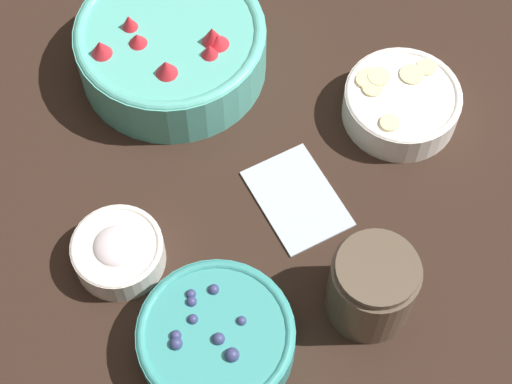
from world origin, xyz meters
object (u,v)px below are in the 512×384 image
object	(u,v)px
bowl_strawberries	(171,45)
bowl_blueberries	(216,338)
jar_chocolate	(372,288)
bowl_bananas	(401,102)
bowl_cream	(118,251)

from	to	relation	value
bowl_strawberries	bowl_blueberries	size ratio (longest dim) A/B	1.43
bowl_blueberries	jar_chocolate	size ratio (longest dim) A/B	1.66
jar_chocolate	bowl_bananas	bearing A→B (deg)	-58.05
bowl_strawberries	bowl_blueberries	xyz separation A→B (m)	(-0.32, 0.23, -0.02)
bowl_blueberries	jar_chocolate	xyz separation A→B (m)	(-0.09, -0.16, 0.02)
bowl_bananas	bowl_strawberries	bearing A→B (deg)	29.71
bowl_cream	jar_chocolate	xyz separation A→B (m)	(-0.24, -0.16, 0.02)
bowl_strawberries	bowl_bananas	xyz separation A→B (m)	(-0.26, -0.15, -0.02)
bowl_cream	jar_chocolate	size ratio (longest dim) A/B	1.03
bowl_cream	jar_chocolate	world-z (taller)	jar_chocolate
bowl_strawberries	bowl_blueberries	world-z (taller)	bowl_strawberries
bowl_strawberries	jar_chocolate	bearing A→B (deg)	169.26
bowl_strawberries	bowl_bananas	distance (m)	0.30
bowl_bananas	jar_chocolate	distance (m)	0.27
bowl_bananas	bowl_cream	bearing A→B (deg)	75.27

